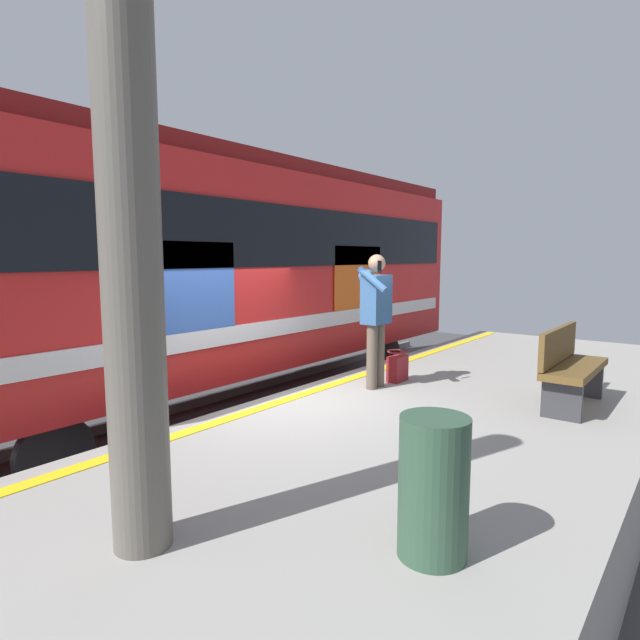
{
  "coord_description": "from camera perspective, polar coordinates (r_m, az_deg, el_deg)",
  "views": [
    {
      "loc": [
        4.67,
        4.31,
        2.67
      ],
      "look_at": [
        -0.5,
        0.3,
        1.87
      ],
      "focal_mm": 29.09,
      "sensor_mm": 36.0,
      "label": 1
    }
  ],
  "objects": [
    {
      "name": "ground_plane",
      "position": [
        6.89,
        -4.73,
        -15.83
      ],
      "size": [
        24.73,
        24.73,
        0.0
      ],
      "primitive_type": "plane",
      "color": "#3D3D3F"
    },
    {
      "name": "platform",
      "position": [
        5.66,
        10.61,
        -15.83
      ],
      "size": [
        13.93,
        3.92,
        0.97
      ],
      "primitive_type": "cube",
      "color": "gray",
      "rests_on": "ground"
    },
    {
      "name": "safety_line",
      "position": [
        6.38,
        -2.81,
        -8.45
      ],
      "size": [
        13.65,
        0.16,
        0.01
      ],
      "primitive_type": "cube",
      "color": "yellow",
      "rests_on": "platform"
    },
    {
      "name": "track_rail_near",
      "position": [
        7.9,
        -13.11,
        -12.32
      ],
      "size": [
        18.11,
        0.08,
        0.16
      ],
      "primitive_type": "cube",
      "color": "slate",
      "rests_on": "ground"
    },
    {
      "name": "track_rail_far",
      "position": [
        9.01,
        -18.98,
        -10.09
      ],
      "size": [
        18.11,
        0.08,
        0.16
      ],
      "primitive_type": "cube",
      "color": "slate",
      "rests_on": "ground"
    },
    {
      "name": "train_carriage",
      "position": [
        8.8,
        -10.29,
        6.1
      ],
      "size": [
        10.62,
        2.81,
        4.02
      ],
      "color": "red",
      "rests_on": "ground"
    },
    {
      "name": "passenger",
      "position": [
        6.7,
        6.16,
        1.11
      ],
      "size": [
        0.57,
        0.55,
        1.73
      ],
      "color": "brown",
      "rests_on": "platform"
    },
    {
      "name": "handbag",
      "position": [
        7.2,
        8.52,
        -5.15
      ],
      "size": [
        0.32,
        0.29,
        0.42
      ],
      "color": "maroon",
      "rests_on": "platform"
    },
    {
      "name": "station_column",
      "position": [
        3.08,
        -20.0,
        5.32
      ],
      "size": [
        0.34,
        0.34,
        3.27
      ],
      "primitive_type": "cylinder",
      "color": "#59544C",
      "rests_on": "platform"
    },
    {
      "name": "bench",
      "position": [
        6.53,
        25.75,
        -4.44
      ],
      "size": [
        1.43,
        0.44,
        0.9
      ],
      "color": "brown",
      "rests_on": "platform"
    },
    {
      "name": "trash_bin",
      "position": [
        3.14,
        12.37,
        -17.51
      ],
      "size": [
        0.4,
        0.4,
        0.82
      ],
      "primitive_type": "cylinder",
      "color": "#2D4C38",
      "rests_on": "platform"
    }
  ]
}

